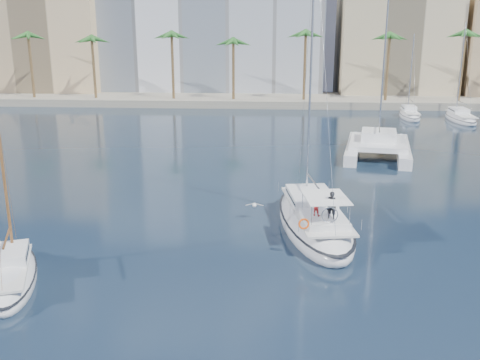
{
  "coord_description": "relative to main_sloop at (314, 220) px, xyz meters",
  "views": [
    {
      "loc": [
        0.75,
        -30.87,
        12.39
      ],
      "look_at": [
        -1.42,
        1.5,
        3.16
      ],
      "focal_mm": 40.0,
      "sensor_mm": 36.0,
      "label": 1
    }
  ],
  "objects": [
    {
      "name": "building_modern",
      "position": [
        -15.34,
        71.46,
        13.44
      ],
      "size": [
        42.0,
        16.0,
        28.0
      ],
      "primitive_type": "cube",
      "color": "silver",
      "rests_on": "ground"
    },
    {
      "name": "building_tan_left",
      "position": [
        -45.34,
        67.46,
        10.44
      ],
      "size": [
        22.0,
        14.0,
        22.0
      ],
      "primitive_type": "cube",
      "color": "tan",
      "rests_on": "ground"
    },
    {
      "name": "ground",
      "position": [
        -3.34,
        -1.54,
        -0.56
      ],
      "size": [
        160.0,
        160.0,
        0.0
      ],
      "primitive_type": "plane",
      "color": "black",
      "rests_on": "ground"
    },
    {
      "name": "small_sloop",
      "position": [
        -15.69,
        -8.72,
        -0.15
      ],
      "size": [
        4.9,
        7.93,
        10.89
      ],
      "rotation": [
        0.0,
        0.0,
        0.36
      ],
      "color": "silver",
      "rests_on": "ground"
    },
    {
      "name": "seagull",
      "position": [
        -3.88,
        1.43,
        0.47
      ],
      "size": [
        1.23,
        0.53,
        0.23
      ],
      "color": "silver",
      "rests_on": "ground"
    },
    {
      "name": "moored_yacht_a",
      "position": [
        16.66,
        45.46,
        -0.56
      ],
      "size": [
        3.37,
        9.52,
        11.9
      ],
      "primitive_type": null,
      "rotation": [
        0.0,
        0.0,
        -0.07
      ],
      "color": "silver",
      "rests_on": "ground"
    },
    {
      "name": "palm_left",
      "position": [
        -37.34,
        55.46,
        9.72
      ],
      "size": [
        3.6,
        3.6,
        12.3
      ],
      "color": "brown",
      "rests_on": "ground"
    },
    {
      "name": "moored_yacht_b",
      "position": [
        23.16,
        43.46,
        -0.56
      ],
      "size": [
        3.32,
        10.83,
        13.72
      ],
      "primitive_type": null,
      "rotation": [
        0.0,
        0.0,
        -0.02
      ],
      "color": "silver",
      "rests_on": "ground"
    },
    {
      "name": "catamaran",
      "position": [
        7.82,
        21.25,
        0.59
      ],
      "size": [
        8.22,
        13.13,
        17.8
      ],
      "rotation": [
        0.0,
        0.0,
        -0.18
      ],
      "color": "silver",
      "rests_on": "ground"
    },
    {
      "name": "palm_centre",
      "position": [
        -3.34,
        55.46,
        9.72
      ],
      "size": [
        3.6,
        3.6,
        12.3
      ],
      "color": "brown",
      "rests_on": "ground"
    },
    {
      "name": "quay",
      "position": [
        -3.34,
        59.46,
        0.04
      ],
      "size": [
        120.0,
        14.0,
        1.2
      ],
      "primitive_type": "cube",
      "color": "gray",
      "rests_on": "ground"
    },
    {
      "name": "main_sloop",
      "position": [
        0.0,
        0.0,
        0.0
      ],
      "size": [
        5.85,
        13.28,
        19.04
      ],
      "rotation": [
        0.0,
        0.0,
        0.14
      ],
      "color": "silver",
      "rests_on": "ground"
    },
    {
      "name": "building_beige",
      "position": [
        18.66,
        68.46,
        9.44
      ],
      "size": [
        20.0,
        14.0,
        20.0
      ],
      "primitive_type": "cube",
      "color": "tan",
      "rests_on": "ground"
    }
  ]
}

